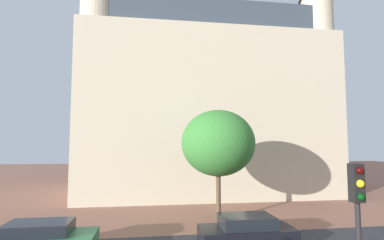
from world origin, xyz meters
TOP-DOWN VIEW (x-y plane):
  - landmark_building at (3.81, 25.00)m, footprint 22.95×12.98m
  - car_black at (2.78, 9.04)m, footprint 4.26×2.11m
  - traffic_light_pole at (3.16, 2.16)m, footprint 0.28×0.34m
  - tree_curb_far at (2.57, 13.60)m, footprint 4.54×4.54m

SIDE VIEW (x-z plane):
  - car_black at x=2.78m, z-range -0.03..1.40m
  - traffic_light_pole at x=3.16m, z-range 0.86..5.07m
  - tree_curb_far at x=2.57m, z-range 1.34..8.13m
  - landmark_building at x=3.81m, z-range -6.55..24.83m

